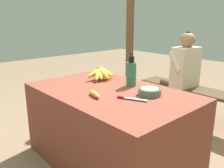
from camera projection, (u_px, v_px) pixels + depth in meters
ground_plane at (110, 160)px, 2.21m from camera, size 12.00×12.00×0.00m
market_counter at (110, 127)px, 2.12m from camera, size 1.44×0.91×0.68m
banana_bunch_ripe at (101, 73)px, 2.36m from camera, size 0.20×0.32×0.15m
serving_bowl at (150, 91)px, 1.89m from camera, size 0.19×0.19×0.06m
water_bottle at (131, 73)px, 2.13m from camera, size 0.09×0.09×0.30m
loose_banana_front at (95, 94)px, 1.85m from camera, size 0.18×0.09×0.04m
knife at (128, 98)px, 1.80m from camera, size 0.22×0.12×0.02m
wooden_bench at (199, 95)px, 2.88m from camera, size 1.56×0.32×0.45m
seated_vendor at (182, 70)px, 2.96m from camera, size 0.43×0.41×1.13m
support_post_near at (130, 18)px, 3.69m from camera, size 0.12×0.12×2.58m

